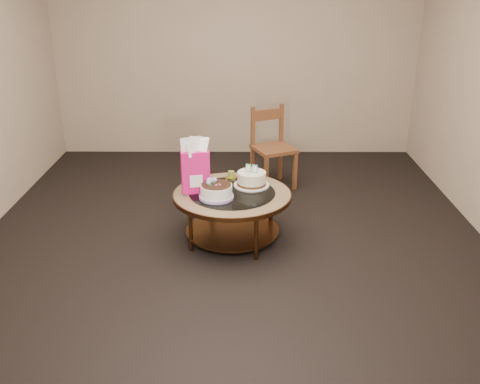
{
  "coord_description": "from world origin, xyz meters",
  "views": [
    {
      "loc": [
        0.09,
        -4.22,
        2.21
      ],
      "look_at": [
        0.07,
        0.02,
        0.45
      ],
      "focal_mm": 40.0,
      "sensor_mm": 36.0,
      "label": 1
    }
  ],
  "objects_px": {
    "coffee_table": "(232,201)",
    "decorated_cake": "(216,192)",
    "dining_chair": "(272,147)",
    "cream_cake": "(252,179)",
    "gift_bag": "(195,166)"
  },
  "relations": [
    {
      "from": "coffee_table",
      "to": "gift_bag",
      "type": "bearing_deg",
      "value": 175.98
    },
    {
      "from": "coffee_table",
      "to": "decorated_cake",
      "type": "distance_m",
      "value": 0.22
    },
    {
      "from": "cream_cake",
      "to": "dining_chair",
      "type": "relative_size",
      "value": 0.36
    },
    {
      "from": "decorated_cake",
      "to": "cream_cake",
      "type": "xyz_separation_m",
      "value": [
        0.3,
        0.28,
        0.01
      ]
    },
    {
      "from": "coffee_table",
      "to": "decorated_cake",
      "type": "bearing_deg",
      "value": -137.1
    },
    {
      "from": "coffee_table",
      "to": "dining_chair",
      "type": "distance_m",
      "value": 1.39
    },
    {
      "from": "cream_cake",
      "to": "gift_bag",
      "type": "height_order",
      "value": "gift_bag"
    },
    {
      "from": "cream_cake",
      "to": "gift_bag",
      "type": "bearing_deg",
      "value": -146.73
    },
    {
      "from": "coffee_table",
      "to": "dining_chair",
      "type": "relative_size",
      "value": 1.17
    },
    {
      "from": "decorated_cake",
      "to": "cream_cake",
      "type": "relative_size",
      "value": 0.92
    },
    {
      "from": "gift_bag",
      "to": "decorated_cake",
      "type": "bearing_deg",
      "value": -48.98
    },
    {
      "from": "gift_bag",
      "to": "cream_cake",
      "type": "bearing_deg",
      "value": 4.86
    },
    {
      "from": "coffee_table",
      "to": "decorated_cake",
      "type": "height_order",
      "value": "decorated_cake"
    },
    {
      "from": "decorated_cake",
      "to": "dining_chair",
      "type": "relative_size",
      "value": 0.33
    },
    {
      "from": "cream_cake",
      "to": "gift_bag",
      "type": "xyz_separation_m",
      "value": [
        -0.48,
        -0.13,
        0.17
      ]
    }
  ]
}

